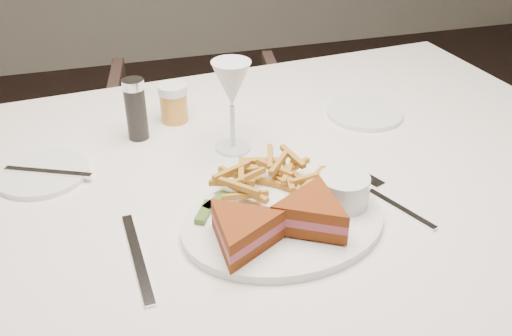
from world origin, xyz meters
The scene contains 3 objects.
table centered at (-0.30, -0.07, 0.38)m, with size 1.44×0.96×0.75m, color white.
chair_far centered at (-0.23, 0.84, 0.31)m, with size 0.59×0.56×0.61m, color #49342D.
table_setting centered at (-0.30, -0.12, 0.79)m, with size 0.81×0.60×0.18m.
Camera 1 is at (-0.53, -0.88, 1.30)m, focal length 40.00 mm.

